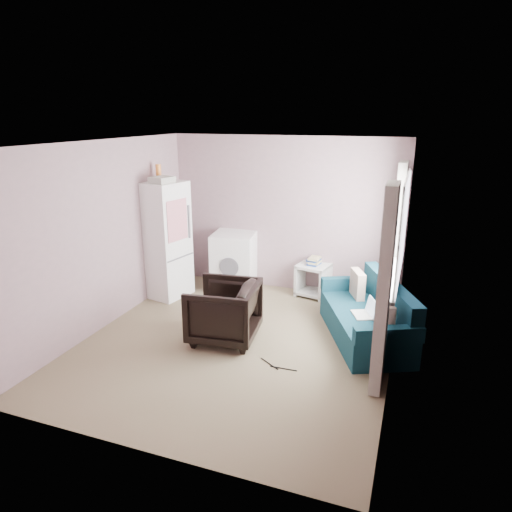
{
  "coord_description": "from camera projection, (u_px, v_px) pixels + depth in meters",
  "views": [
    {
      "loc": [
        2.01,
        -4.86,
        2.81
      ],
      "look_at": [
        0.05,
        0.6,
        1.0
      ],
      "focal_mm": 32.0,
      "sensor_mm": 36.0,
      "label": 1
    }
  ],
  "objects": [
    {
      "name": "room",
      "position": [
        237.0,
        249.0,
        5.48
      ],
      "size": [
        3.84,
        4.24,
        2.54
      ],
      "color": "#806F53",
      "rests_on": "ground"
    },
    {
      "name": "armchair",
      "position": [
        224.0,
        309.0,
        5.84
      ],
      "size": [
        0.86,
        0.91,
        0.85
      ],
      "primitive_type": "imported",
      "rotation": [
        0.0,
        0.0,
        -1.46
      ],
      "color": "black",
      "rests_on": "ground"
    },
    {
      "name": "fridge",
      "position": [
        164.0,
        239.0,
        7.17
      ],
      "size": [
        0.75,
        0.75,
        2.08
      ],
      "rotation": [
        0.0,
        0.0,
        -0.21
      ],
      "color": "white",
      "rests_on": "ground"
    },
    {
      "name": "washing_machine",
      "position": [
        234.0,
        260.0,
        7.57
      ],
      "size": [
        0.76,
        0.76,
        0.95
      ],
      "rotation": [
        0.0,
        0.0,
        0.14
      ],
      "color": "white",
      "rests_on": "ground"
    },
    {
      "name": "side_table",
      "position": [
        313.0,
        277.0,
        7.32
      ],
      "size": [
        0.56,
        0.56,
        0.64
      ],
      "rotation": [
        0.0,
        0.0,
        -0.2
      ],
      "color": "silver",
      "rests_on": "ground"
    },
    {
      "name": "sofa",
      "position": [
        369.0,
        318.0,
        5.89
      ],
      "size": [
        1.44,
        1.92,
        0.78
      ],
      "rotation": [
        0.0,
        0.0,
        0.43
      ],
      "color": "#113E4E",
      "rests_on": "ground"
    },
    {
      "name": "window_dressing",
      "position": [
        392.0,
        260.0,
        5.58
      ],
      "size": [
        0.17,
        2.62,
        2.18
      ],
      "color": "white",
      "rests_on": "ground"
    },
    {
      "name": "floor_cables",
      "position": [
        276.0,
        366.0,
        5.3
      ],
      "size": [
        0.48,
        0.19,
        0.01
      ],
      "rotation": [
        0.0,
        0.0,
        -0.24
      ],
      "color": "black",
      "rests_on": "ground"
    }
  ]
}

